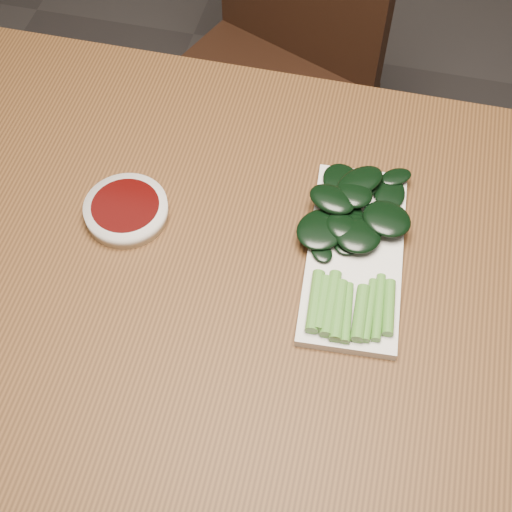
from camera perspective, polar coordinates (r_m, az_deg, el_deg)
name	(u,v)px	position (r m, az deg, el deg)	size (l,w,h in m)	color
ground	(270,460)	(1.64, 1.14, -16.02)	(6.00, 6.00, 0.00)	#2D2A2A
table	(278,310)	(1.01, 1.79, -4.35)	(1.40, 0.80, 0.75)	#4D2F16
chair_far	(269,67)	(1.62, 1.04, 14.92)	(0.55, 0.55, 0.89)	black
sauce_bowl	(126,210)	(1.02, -10.34, 3.64)	(0.12, 0.12, 0.02)	silver
serving_plate	(355,255)	(0.97, 7.90, 0.12)	(0.15, 0.30, 0.01)	silver
gai_lan	(350,234)	(0.97, 7.55, 1.73)	(0.17, 0.30, 0.03)	#48832D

